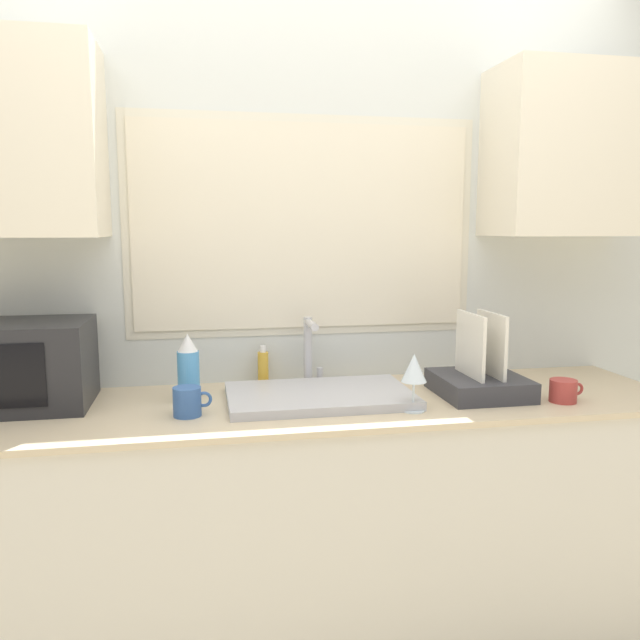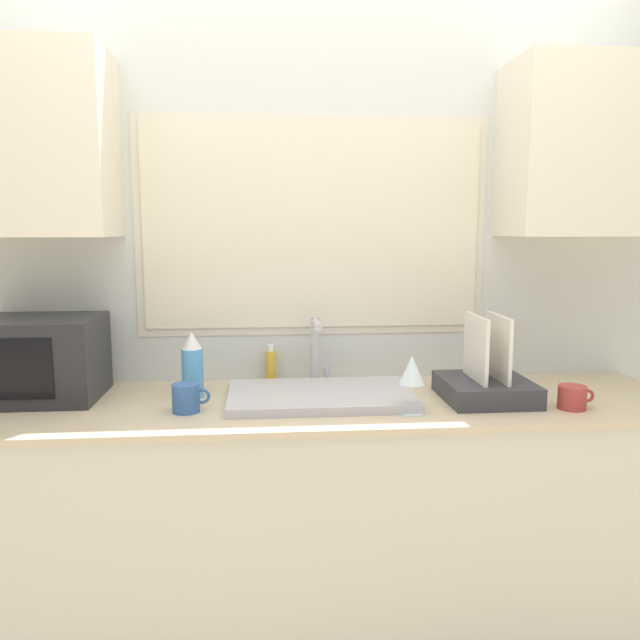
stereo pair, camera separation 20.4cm
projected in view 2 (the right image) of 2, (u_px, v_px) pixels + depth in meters
The scene contains 11 objects.
countertop at pixel (320, 530), 2.18m from camera, with size 2.49×0.65×0.94m.
wall_back at pixel (313, 259), 2.35m from camera, with size 6.00×0.38×2.60m.
sink_basin at pixel (319, 396), 2.12m from camera, with size 0.62×0.40×0.03m.
faucet at pixel (315, 346), 2.30m from camera, with size 0.08×0.16×0.25m.
microwave at pixel (38, 358), 2.12m from camera, with size 0.41×0.34×0.28m.
dish_rack at pixel (486, 383), 2.12m from camera, with size 0.29×0.31×0.29m.
spray_bottle at pixel (192, 366), 2.14m from camera, with size 0.07×0.07×0.23m.
soap_bottle at pixel (271, 366), 2.35m from camera, with size 0.04×0.04×0.15m.
mug_near_sink at pixel (186, 398), 1.97m from camera, with size 0.12×0.09×0.09m.
wine_glass at pixel (412, 372), 1.94m from camera, with size 0.08×0.08×0.19m.
mug_by_rack at pixel (572, 397), 2.01m from camera, with size 0.12×0.09×0.08m.
Camera 2 is at (-0.18, -1.73, 1.52)m, focal length 35.00 mm.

